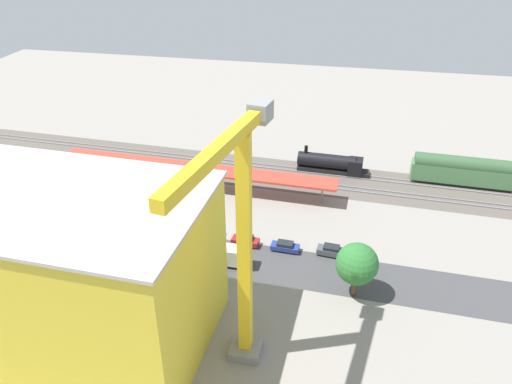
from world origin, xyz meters
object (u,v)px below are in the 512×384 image
(box_truck_0, at_px, (223,255))
(platform_canopy_near, at_px, (195,168))
(parked_car_5, at_px, (123,227))
(street_tree_2, at_px, (170,243))
(construction_building, at_px, (42,266))
(traffic_light, at_px, (203,213))
(parked_car_4, at_px, (166,233))
(street_tree_0, at_px, (357,264))
(street_tree_1, at_px, (189,250))
(parked_car_0, at_px, (331,251))
(parked_car_1, at_px, (285,247))
(parked_car_2, at_px, (245,241))
(box_truck_1, at_px, (6,236))
(locomotive, at_px, (333,164))
(parked_car_3, at_px, (204,236))
(box_truck_2, at_px, (52,241))
(tower_crane, at_px, (240,240))
(passenger_coach, at_px, (464,170))

(box_truck_0, bearing_deg, platform_canopy_near, -62.69)
(parked_car_5, bearing_deg, street_tree_2, 145.74)
(construction_building, height_order, traffic_light, construction_building)
(parked_car_4, xyz_separation_m, street_tree_2, (-3.78, 7.34, 3.71))
(street_tree_0, xyz_separation_m, street_tree_1, (23.07, 1.20, -0.38))
(parked_car_0, bearing_deg, traffic_light, -2.42)
(platform_canopy_near, bearing_deg, parked_car_1, 139.77)
(parked_car_4, distance_m, street_tree_1, 12.27)
(construction_building, distance_m, street_tree_2, 18.28)
(parked_car_1, relative_size, street_tree_1, 0.65)
(parked_car_2, bearing_deg, box_truck_1, 12.10)
(locomotive, distance_m, parked_car_5, 42.93)
(parked_car_3, bearing_deg, box_truck_0, 131.22)
(box_truck_2, xyz_separation_m, street_tree_0, (-46.45, 0.98, 3.69))
(parked_car_0, xyz_separation_m, street_tree_0, (-3.72, 8.38, 4.50))
(box_truck_1, bearing_deg, street_tree_1, 176.85)
(construction_building, relative_size, box_truck_2, 4.21)
(parked_car_0, distance_m, traffic_light, 21.01)
(tower_crane, xyz_separation_m, street_tree_2, (14.17, -14.64, -12.74))
(passenger_coach, height_order, parked_car_1, passenger_coach)
(box_truck_1, height_order, street_tree_0, street_tree_0)
(street_tree_0, height_order, traffic_light, street_tree_0)
(locomotive, xyz_separation_m, street_tree_0, (-5.53, 36.28, 3.40))
(parked_car_4, bearing_deg, locomotive, -131.06)
(parked_car_0, height_order, street_tree_0, street_tree_0)
(parked_car_5, distance_m, construction_building, 23.59)
(parked_car_4, distance_m, construction_building, 24.19)
(street_tree_0, bearing_deg, parked_car_4, -14.29)
(parked_car_0, distance_m, box_truck_1, 51.02)
(parked_car_5, distance_m, street_tree_2, 14.08)
(parked_car_1, relative_size, parked_car_2, 1.01)
(street_tree_0, bearing_deg, parked_car_2, -25.97)
(parked_car_2, height_order, street_tree_1, street_tree_1)
(box_truck_2, relative_size, traffic_light, 1.36)
(parked_car_3, relative_size, construction_building, 0.12)
(parked_car_2, xyz_separation_m, construction_building, (19.63, 22.20, 8.91))
(parked_car_5, height_order, street_tree_1, street_tree_1)
(box_truck_2, bearing_deg, tower_crane, 155.88)
(parked_car_4, xyz_separation_m, box_truck_2, (16.06, 6.76, 0.83))
(tower_crane, bearing_deg, box_truck_0, -67.90)
(box_truck_1, distance_m, street_tree_1, 31.25)
(locomotive, height_order, parked_car_0, locomotive)
(parked_car_3, relative_size, box_truck_1, 0.48)
(tower_crane, xyz_separation_m, street_tree_1, (10.63, -13.04, -12.31))
(construction_building, bearing_deg, street_tree_2, -123.49)
(street_tree_2, bearing_deg, parked_car_5, -34.26)
(locomotive, bearing_deg, construction_building, 57.93)
(parked_car_0, xyz_separation_m, box_truck_0, (15.70, 5.45, 0.78))
(parked_car_2, xyz_separation_m, box_truck_0, (2.16, 5.47, 0.82))
(street_tree_2, relative_size, traffic_light, 0.95)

